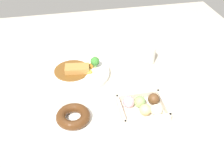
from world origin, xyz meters
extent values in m
plane|color=#B2A893|center=(0.00, 0.00, 0.00)|extent=(1.60, 1.60, 0.00)
cylinder|color=white|center=(0.12, -0.13, 0.01)|extent=(0.26, 0.26, 0.02)
cylinder|color=brown|center=(0.15, -0.15, 0.02)|extent=(0.15, 0.15, 0.01)
cube|color=#A87538|center=(0.13, -0.13, 0.04)|extent=(0.11, 0.07, 0.02)
cylinder|color=white|center=(0.08, -0.11, 0.02)|extent=(0.06, 0.06, 0.00)
ellipsoid|color=yellow|center=(0.08, -0.11, 0.03)|extent=(0.03, 0.03, 0.01)
cylinder|color=#8CB766|center=(0.05, -0.15, 0.03)|extent=(0.01, 0.01, 0.02)
sphere|color=#387A2D|center=(0.05, -0.15, 0.05)|extent=(0.04, 0.04, 0.04)
cube|color=orange|center=(0.07, -0.16, 0.02)|extent=(0.01, 0.01, 0.01)
cube|color=orange|center=(0.07, -0.15, 0.03)|extent=(0.01, 0.01, 0.01)
cube|color=beige|center=(-0.08, 0.15, 0.01)|extent=(0.17, 0.14, 0.01)
cube|color=beige|center=(-0.16, 0.15, 0.03)|extent=(0.01, 0.14, 0.03)
cube|color=beige|center=(0.00, 0.15, 0.03)|extent=(0.01, 0.14, 0.03)
cube|color=beige|center=(-0.08, 0.08, 0.03)|extent=(0.17, 0.01, 0.03)
cube|color=beige|center=(-0.08, 0.21, 0.03)|extent=(0.17, 0.01, 0.03)
sphere|color=brown|center=(-0.13, 0.12, 0.03)|extent=(0.04, 0.04, 0.04)
sphere|color=#84A860|center=(-0.08, 0.12, 0.03)|extent=(0.04, 0.04, 0.04)
sphere|color=pink|center=(-0.04, 0.11, 0.03)|extent=(0.04, 0.04, 0.04)
sphere|color=#EFE5C6|center=(-0.12, 0.18, 0.03)|extent=(0.04, 0.04, 0.04)
sphere|color=#DBB77A|center=(-0.09, 0.17, 0.03)|extent=(0.04, 0.04, 0.04)
cube|color=white|center=(0.17, 0.13, 0.00)|extent=(0.16, 0.16, 0.00)
torus|color=#4C2B14|center=(0.17, 0.13, 0.02)|extent=(0.12, 0.12, 0.04)
cylinder|color=silver|center=(-0.20, -0.17, 0.04)|extent=(0.06, 0.06, 0.08)
camera|label=1|loc=(0.17, 0.80, 0.70)|focal=42.11mm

